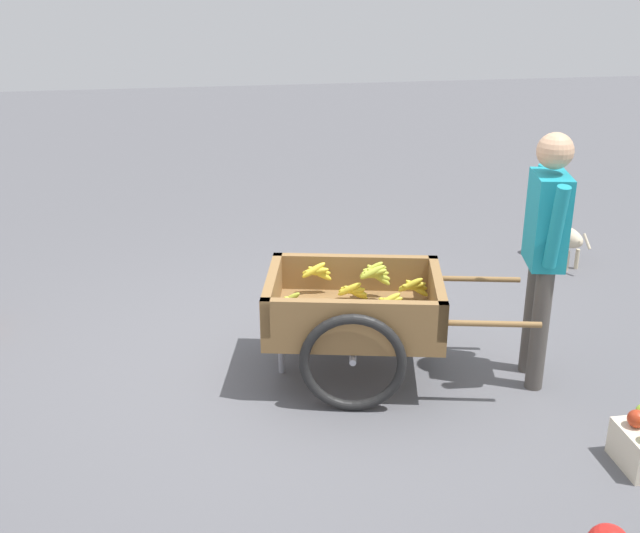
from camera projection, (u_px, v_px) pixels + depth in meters
name	position (u px, v px, depth m)	size (l,w,h in m)	color
ground_plane	(298.00, 371.00, 5.21)	(24.00, 24.00, 0.00)	#56565B
fruit_cart	(355.00, 313.00, 5.01)	(1.77, 1.11, 0.73)	olive
vendor_person	(545.00, 238.00, 4.76)	(0.27, 0.56, 1.61)	#4C4742
dog	(561.00, 234.00, 6.91)	(0.28, 0.66, 0.40)	beige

